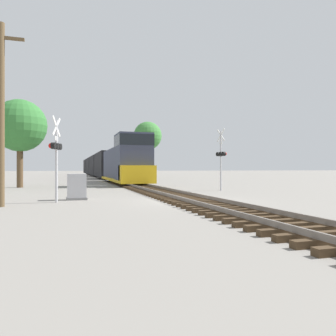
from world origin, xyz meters
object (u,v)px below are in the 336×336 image
crossing_signal_near (56,150)px  tree_mid_background (148,136)px  freight_train (99,166)px  tree_far_right (20,126)px  relay_cabinet (77,187)px  crossing_signal_far (221,155)px  utility_pole (1,112)px

crossing_signal_near → tree_mid_background: size_ratio=0.44×
freight_train → crossing_signal_near: bearing=-97.4°
freight_train → tree_far_right: 35.03m
relay_cabinet → tree_far_right: bearing=109.1°
crossing_signal_near → crossing_signal_far: (10.97, 5.23, 0.08)m
freight_train → utility_pole: bearing=-99.6°
crossing_signal_near → tree_far_right: (-3.29, 13.31, 2.65)m
crossing_signal_far → utility_pole: size_ratio=0.58×
freight_train → utility_pole: size_ratio=9.83×
tree_mid_background → utility_pole: bearing=-112.3°
crossing_signal_near → utility_pole: 2.81m
utility_pole → freight_train: bearing=80.4°
utility_pole → tree_mid_background: bearing=67.7°
crossing_signal_far → tree_far_right: (-14.26, 8.09, 2.57)m
crossing_signal_near → crossing_signal_far: size_ratio=0.90×
crossing_signal_near → tree_far_right: bearing=-147.3°
crossing_signal_near → tree_mid_background: 36.96m
tree_far_right → freight_train: bearing=74.5°
crossing_signal_near → tree_mid_background: (12.50, 34.52, 4.25)m
relay_cabinet → utility_pole: bearing=-143.9°
crossing_signal_near → crossing_signal_far: bearing=134.3°
freight_train → relay_cabinet: freight_train is taller
tree_mid_background → tree_far_right: bearing=-126.7°
crossing_signal_near → tree_far_right: 13.97m
freight_train → crossing_signal_near: size_ratio=18.70×
crossing_signal_far → utility_pole: (-13.06, -6.37, 1.40)m
crossing_signal_far → relay_cabinet: crossing_signal_far is taller
freight_train → relay_cabinet: (-5.11, -45.86, -1.42)m
freight_train → tree_far_right: tree_far_right is taller
freight_train → crossing_signal_far: 42.00m
relay_cabinet → utility_pole: utility_pole is taller
relay_cabinet → tree_far_right: size_ratio=0.18×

